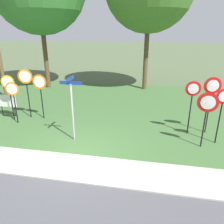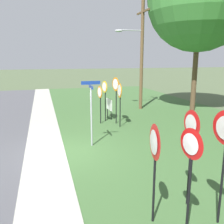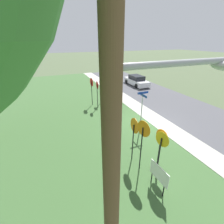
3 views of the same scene
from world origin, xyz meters
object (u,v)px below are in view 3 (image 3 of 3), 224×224
yield_sign_near_left (97,88)px  stop_sign_far_center (161,141)px  stop_sign_near_left (134,130)px  utility_pole (122,171)px  yield_sign_near_right (101,86)px  notice_board (159,175)px  yield_sign_far_right (108,87)px  stop_sign_near_right (143,135)px  stop_sign_far_left (161,146)px  street_name_post (142,108)px  parked_sedan_distant (136,81)px  yield_sign_far_left (92,85)px

yield_sign_near_left → stop_sign_far_center: bearing=-178.4°
stop_sign_near_left → utility_pole: (-4.45, 2.93, 2.50)m
stop_sign_far_center → utility_pole: bearing=123.2°
stop_sign_near_left → utility_pole: size_ratio=0.31×
yield_sign_near_left → yield_sign_near_right: size_ratio=1.04×
notice_board → yield_sign_far_right: bearing=-11.8°
stop_sign_near_right → yield_sign_near_right: (9.52, -1.28, -0.18)m
stop_sign_near_right → notice_board: stop_sign_near_right is taller
stop_sign_far_left → yield_sign_far_right: size_ratio=1.03×
street_name_post → stop_sign_near_left: bearing=141.4°
stop_sign_far_center → parked_sedan_distant: (14.61, -7.43, -0.99)m
street_name_post → yield_sign_far_right: bearing=4.3°
yield_sign_far_left → parked_sedan_distant: size_ratio=0.59×
stop_sign_near_left → street_name_post: size_ratio=0.86×
yield_sign_far_left → utility_pole: size_ratio=0.34×
stop_sign_far_left → yield_sign_near_left: size_ratio=0.96×
stop_sign_far_left → yield_sign_far_right: bearing=-18.8°
yield_sign_near_left → yield_sign_near_right: (1.09, -0.71, -0.09)m
street_name_post → utility_pole: bearing=145.0°
stop_sign_far_left → yield_sign_far_left: 10.04m
stop_sign_near_right → yield_sign_near_right: size_ratio=1.11×
yield_sign_far_left → yield_sign_far_right: 1.56m
street_name_post → notice_board: 5.17m
stop_sign_near_right → yield_sign_far_left: (9.29, -0.28, 0.05)m
stop_sign_far_center → parked_sedan_distant: 16.42m
yield_sign_near_left → utility_pole: utility_pole is taller
stop_sign_near_right → yield_sign_near_left: size_ratio=1.06×
stop_sign_near_left → yield_sign_far_left: 8.51m
street_name_post → notice_board: bearing=156.8°
yield_sign_near_left → parked_sedan_distant: 9.83m
stop_sign_far_left → street_name_post: (4.08, -1.63, -0.07)m
stop_sign_far_center → utility_pole: size_ratio=0.28×
stop_sign_near_left → yield_sign_far_left: (8.51, -0.27, 0.23)m
yield_sign_far_left → notice_board: yield_sign_far_left is taller
stop_sign_far_left → stop_sign_far_center: size_ratio=1.11×
stop_sign_far_left → street_name_post: bearing=-33.0°
yield_sign_far_right → utility_pole: bearing=168.4°
stop_sign_far_center → yield_sign_far_left: 9.58m
stop_sign_near_left → stop_sign_far_center: (-1.05, -0.87, -0.21)m
notice_board → yield_sign_far_left: bearing=-3.6°
yield_sign_far_right → street_name_post: (-5.49, -0.35, -0.08)m
yield_sign_near_right → yield_sign_far_left: 1.04m
notice_board → parked_sedan_distant: size_ratio=0.27×
yield_sign_far_right → notice_board: size_ratio=1.91×
notice_board → stop_sign_far_center: bearing=-40.5°
parked_sedan_distant → utility_pole: bearing=147.5°
yield_sign_near_right → utility_pole: (-13.18, 4.20, 2.49)m
parked_sedan_distant → stop_sign_far_left: bearing=152.0°
stop_sign_near_right → yield_sign_far_left: size_ratio=1.00×
utility_pole → parked_sedan_distant: 21.54m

